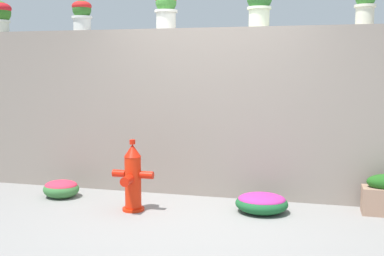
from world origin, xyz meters
name	(u,v)px	position (x,y,z in m)	size (l,w,h in m)	color
ground_plane	(188,221)	(0.00, 0.00, 0.00)	(24.00, 24.00, 0.00)	gray
stone_wall	(212,113)	(0.00, 1.17, 1.02)	(6.72, 0.35, 2.03)	gray
potted_plant_1	(82,13)	(-1.72, 1.17, 2.26)	(0.27, 0.27, 0.40)	silver
potted_plant_2	(166,7)	(-0.58, 1.15, 2.30)	(0.28, 0.28, 0.46)	silver
potted_plant_3	(259,2)	(0.56, 1.15, 2.33)	(0.31, 0.31, 0.49)	beige
potted_plant_4	(365,3)	(1.73, 1.16, 2.28)	(0.24, 0.24, 0.41)	silver
fire_hydrant	(133,179)	(-0.68, 0.22, 0.36)	(0.47, 0.37, 0.79)	red
flower_bush_left	(61,188)	(-1.73, 0.52, 0.11)	(0.44, 0.40, 0.22)	#3A733A
flower_bush_right	(262,202)	(0.70, 0.50, 0.11)	(0.57, 0.52, 0.22)	#1B5B2D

